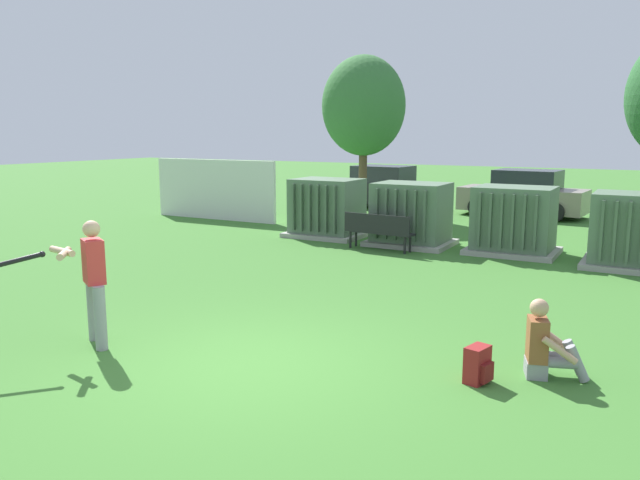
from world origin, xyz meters
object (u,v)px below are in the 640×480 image
(batter, at_px, (90,276))
(parked_car_leftmost, at_px, (380,188))
(transformer_mid_east, at_px, (514,221))
(backpack, at_px, (478,365))
(seated_spectator, at_px, (546,347))
(parked_car_left_of_center, at_px, (524,195))
(transformer_west, at_px, (327,209))
(transformer_east, at_px, (637,232))
(park_bench, at_px, (378,229))
(transformer_mid_west, at_px, (411,215))

(batter, bearing_deg, parked_car_leftmost, 100.17)
(transformer_mid_east, relative_size, backpack, 4.77)
(seated_spectator, bearing_deg, parked_car_left_of_center, 102.19)
(transformer_west, relative_size, seated_spectator, 2.18)
(parked_car_left_of_center, bearing_deg, seated_spectator, -77.81)
(batter, distance_m, parked_car_left_of_center, 16.92)
(transformer_east, bearing_deg, parked_car_left_of_center, 117.05)
(parked_car_leftmost, bearing_deg, seated_spectator, -59.92)
(transformer_east, distance_m, parked_car_left_of_center, 8.48)
(transformer_west, relative_size, parked_car_left_of_center, 0.49)
(park_bench, bearing_deg, parked_car_left_of_center, 77.72)
(transformer_mid_east, xyz_separation_m, parked_car_leftmost, (-6.62, 7.18, -0.04))
(seated_spectator, xyz_separation_m, parked_car_left_of_center, (-3.22, 14.90, 0.38))
(park_bench, relative_size, parked_car_left_of_center, 0.42)
(transformer_mid_west, relative_size, parked_car_leftmost, 0.49)
(parked_car_leftmost, bearing_deg, batter, -79.83)
(park_bench, xyz_separation_m, backpack, (4.39, -7.09, -0.32))
(backpack, bearing_deg, batter, -165.77)
(backpack, bearing_deg, transformer_mid_east, 99.45)
(batter, relative_size, seated_spectator, 1.81)
(transformer_west, xyz_separation_m, park_bench, (2.14, -1.29, -0.25))
(transformer_west, distance_m, transformer_mid_east, 5.15)
(seated_spectator, relative_size, parked_car_leftmost, 0.22)
(backpack, height_order, parked_car_left_of_center, parked_car_left_of_center)
(seated_spectator, xyz_separation_m, parked_car_leftmost, (-8.66, 14.95, 0.38))
(parked_car_leftmost, relative_size, parked_car_left_of_center, 1.00)
(transformer_west, bearing_deg, backpack, -52.07)
(transformer_mid_west, distance_m, transformer_mid_east, 2.58)
(batter, xyz_separation_m, parked_car_leftmost, (-3.01, 16.79, -0.22))
(transformer_mid_east, height_order, parked_car_leftmost, same)
(transformer_mid_west, bearing_deg, park_bench, -110.62)
(backpack, relative_size, parked_car_left_of_center, 0.10)
(transformer_mid_east, height_order, transformer_east, same)
(transformer_mid_east, relative_size, parked_car_leftmost, 0.49)
(transformer_mid_east, height_order, park_bench, transformer_mid_east)
(transformer_mid_east, bearing_deg, transformer_mid_west, -177.35)
(transformer_west, xyz_separation_m, transformer_mid_east, (5.15, -0.05, 0.00))
(batter, bearing_deg, transformer_west, 99.07)
(batter, xyz_separation_m, seated_spectator, (5.65, 1.84, -0.60))
(park_bench, xyz_separation_m, parked_car_leftmost, (-3.61, 8.43, 0.22))
(transformer_mid_west, relative_size, seated_spectator, 2.18)
(parked_car_leftmost, bearing_deg, park_bench, -66.80)
(transformer_mid_west, xyz_separation_m, transformer_east, (5.26, -0.30, 0.00))
(backpack, relative_size, parked_car_leftmost, 0.10)
(transformer_west, bearing_deg, parked_car_left_of_center, 60.77)
(transformer_mid_west, bearing_deg, parked_car_left_of_center, 79.07)
(backpack, bearing_deg, park_bench, 121.77)
(parked_car_leftmost, height_order, parked_car_left_of_center, same)
(transformer_west, height_order, transformer_east, same)
(transformer_east, height_order, park_bench, transformer_east)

